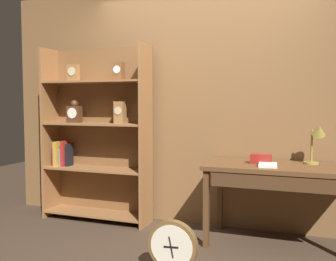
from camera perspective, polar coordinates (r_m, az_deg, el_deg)
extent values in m
cube|color=brown|center=(4.24, 5.59, 3.72)|extent=(4.80, 0.05, 2.60)
cube|color=brown|center=(4.78, -16.70, -0.35)|extent=(0.02, 0.34, 1.94)
cube|color=brown|center=(4.17, -3.22, -0.81)|extent=(0.02, 0.34, 1.94)
cube|color=brown|center=(4.58, -9.39, -0.41)|extent=(1.24, 0.01, 1.94)
cube|color=brown|center=(4.60, -10.28, -11.72)|extent=(1.19, 0.32, 0.02)
cube|color=brown|center=(4.49, -10.36, -5.51)|extent=(1.19, 0.32, 0.02)
cube|color=brown|center=(4.44, -10.44, 0.93)|extent=(1.19, 0.32, 0.02)
cube|color=brown|center=(4.44, -10.52, 6.96)|extent=(1.19, 0.32, 0.02)
cube|color=olive|center=(4.58, -13.57, 8.12)|extent=(0.13, 0.07, 0.19)
cylinder|color=#C6B78C|center=(4.55, -13.85, 8.33)|extent=(0.10, 0.01, 0.10)
cube|color=#472816|center=(4.57, -13.43, 2.30)|extent=(0.16, 0.09, 0.19)
sphere|color=#472816|center=(4.57, -13.45, 3.78)|extent=(0.09, 0.09, 0.09)
cylinder|color=silver|center=(4.53, -13.78, 2.47)|extent=(0.12, 0.01, 0.12)
cube|color=brown|center=(4.30, -7.16, 8.52)|extent=(0.11, 0.09, 0.19)
cylinder|color=white|center=(4.26, -7.48, 8.77)|extent=(0.08, 0.01, 0.08)
cube|color=olive|center=(4.30, -6.98, 2.61)|extent=(0.11, 0.10, 0.24)
cylinder|color=#C6B78C|center=(4.25, -7.31, 2.85)|extent=(0.08, 0.01, 0.08)
cube|color=maroon|center=(4.78, -15.94, -3.66)|extent=(0.02, 0.14, 0.20)
cube|color=#B78C2D|center=(4.73, -15.59, -3.24)|extent=(0.04, 0.17, 0.28)
cube|color=slate|center=(4.72, -14.97, -3.78)|extent=(0.03, 0.15, 0.19)
cube|color=maroon|center=(4.69, -14.68, -3.22)|extent=(0.03, 0.15, 0.29)
cube|color=black|center=(4.68, -14.14, -3.45)|extent=(0.03, 0.13, 0.26)
cube|color=brown|center=(3.76, 16.30, -5.14)|extent=(1.39, 0.67, 0.04)
cube|color=#50321B|center=(3.67, 5.56, -11.25)|extent=(0.05, 0.05, 0.71)
cube|color=#50321B|center=(4.20, 7.55, -9.28)|extent=(0.05, 0.05, 0.71)
cube|color=#472C18|center=(3.47, 15.91, -7.41)|extent=(1.18, 0.03, 0.12)
cylinder|color=olive|center=(3.91, 20.07, -4.45)|extent=(0.13, 0.13, 0.02)
cylinder|color=olive|center=(3.89, 20.13, -2.10)|extent=(0.02, 0.02, 0.30)
cone|color=olive|center=(3.82, 21.08, 0.05)|extent=(0.15, 0.18, 0.15)
cube|color=maroon|center=(3.78, 13.32, -4.05)|extent=(0.19, 0.10, 0.09)
cube|color=silver|center=(3.65, 14.28, -4.87)|extent=(0.18, 0.23, 0.02)
cylinder|color=brown|center=(3.12, 0.69, -16.34)|extent=(0.39, 0.06, 0.39)
cylinder|color=silver|center=(3.09, 0.47, -16.55)|extent=(0.34, 0.01, 0.34)
cube|color=black|center=(3.09, 0.45, -16.57)|extent=(0.12, 0.01, 0.02)
cube|color=black|center=(3.09, 0.44, -16.58)|extent=(0.04, 0.01, 0.16)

